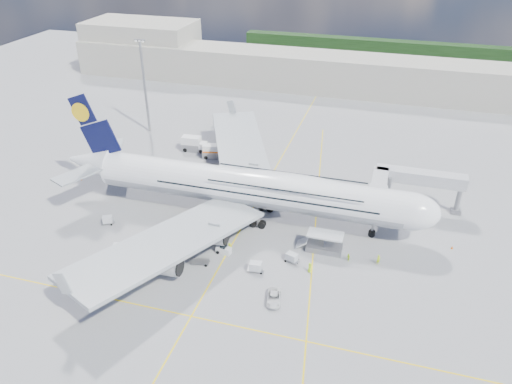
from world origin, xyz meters
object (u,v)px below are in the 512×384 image
(catering_truck_outer, at_px, (194,144))
(crew_tug, at_px, (230,247))
(dolly_nose_near, at_px, (292,257))
(cone_wing_right_outer, at_px, (136,282))
(jet_bridge, at_px, (404,182))
(crew_loader, at_px, (348,258))
(cone_wing_left_outer, at_px, (214,167))
(dolly_row_c, at_px, (200,261))
(dolly_back, at_px, (108,220))
(dolly_nose_far, at_px, (256,267))
(dolly_row_a, at_px, (142,269))
(cone_wing_right_inner, at_px, (142,252))
(airliner, at_px, (249,187))
(crew_nose, at_px, (378,260))
(service_van, at_px, (274,298))
(crew_wing, at_px, (201,231))
(dolly_row_b, at_px, (119,248))
(cone_wing_left_inner, at_px, (255,181))
(cone_tail, at_px, (81,179))
(catering_truck_inner, at_px, (214,152))
(crew_van, at_px, (310,268))
(cargo_loader, at_px, (324,245))
(light_mast, at_px, (145,85))
(cone_nose, at_px, (452,247))
(baggage_tug, at_px, (224,250))

(catering_truck_outer, height_order, crew_tug, catering_truck_outer)
(dolly_nose_near, height_order, cone_wing_right_outer, dolly_nose_near)
(jet_bridge, xyz_separation_m, crew_loader, (-8.18, -20.04, -6.09))
(jet_bridge, relative_size, cone_wing_left_outer, 32.99)
(dolly_row_c, relative_size, catering_truck_outer, 0.54)
(dolly_back, distance_m, dolly_nose_far, 33.28)
(cone_wing_left_outer, bearing_deg, dolly_row_a, -86.92)
(cone_wing_left_outer, xyz_separation_m, cone_wing_right_inner, (-0.54, -35.67, -0.03))
(cone_wing_right_outer, bearing_deg, dolly_row_c, 43.89)
(airliner, height_order, crew_nose, airliner)
(service_van, distance_m, crew_wing, 22.87)
(dolly_row_b, height_order, cone_wing_left_inner, dolly_row_b)
(cone_wing_right_outer, xyz_separation_m, cone_tail, (-29.76, 29.23, -0.05))
(catering_truck_inner, relative_size, crew_van, 3.25)
(airliner, relative_size, dolly_nose_near, 26.54)
(cargo_loader, relative_size, cone_tail, 17.39)
(dolly_row_b, distance_m, cone_wing_right_outer, 10.05)
(cone_wing_right_outer, bearing_deg, crew_van, 22.02)
(cone_wing_right_outer, relative_size, cone_tail, 1.20)
(catering_truck_outer, xyz_separation_m, cone_wing_right_outer, (10.60, -51.39, -1.55))
(dolly_row_b, relative_size, service_van, 0.62)
(crew_nose, relative_size, cone_wing_right_inner, 3.74)
(cone_wing_left_outer, bearing_deg, cone_wing_right_inner, -90.86)
(dolly_row_a, bearing_deg, crew_tug, 21.10)
(crew_van, distance_m, crew_tug, 15.58)
(cone_wing_left_outer, height_order, cone_tail, cone_wing_left_outer)
(dolly_row_b, xyz_separation_m, cone_wing_right_outer, (7.15, -7.03, -0.62))
(crew_wing, bearing_deg, crew_van, -97.28)
(catering_truck_inner, distance_m, cone_wing_left_outer, 6.00)
(crew_tug, relative_size, cone_wing_right_outer, 2.65)
(dolly_row_b, xyz_separation_m, crew_van, (34.82, 4.16, 0.06))
(light_mast, xyz_separation_m, crew_wing, (33.29, -44.16, -12.20))
(light_mast, relative_size, crew_van, 13.25)
(jet_bridge, distance_m, crew_tug, 37.98)
(dolly_nose_far, bearing_deg, dolly_row_c, 177.65)
(dolly_row_a, height_order, cone_nose, dolly_row_a)
(cargo_loader, xyz_separation_m, dolly_row_a, (-28.98, -15.75, -0.16))
(dolly_row_b, xyz_separation_m, crew_nose, (46.11, 9.83, 0.05))
(cargo_loader, xyz_separation_m, cone_wing_right_outer, (-28.90, -18.19, -0.97))
(cone_wing_left_inner, height_order, cone_tail, cone_wing_left_inner)
(cone_nose, bearing_deg, dolly_nose_near, -156.47)
(cone_tail, bearing_deg, cone_wing_right_outer, -44.48)
(catering_truck_outer, bearing_deg, crew_van, -50.73)
(crew_van, bearing_deg, crew_tug, 39.53)
(dolly_nose_near, xyz_separation_m, cone_nose, (27.84, 12.12, -0.61))
(catering_truck_outer, bearing_deg, baggage_tug, -64.98)
(dolly_back, xyz_separation_m, cone_wing_left_inner, (23.51, 24.68, -0.62))
(dolly_row_b, bearing_deg, dolly_nose_far, -10.90)
(dolly_nose_far, distance_m, crew_tug, 7.78)
(jet_bridge, relative_size, crew_loader, 12.31)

